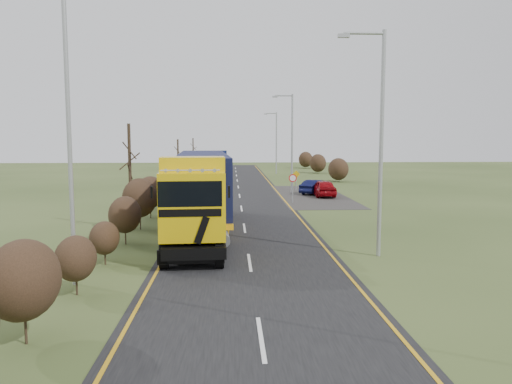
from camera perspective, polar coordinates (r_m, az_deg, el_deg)
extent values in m
plane|color=#33441D|center=(25.16, -1.08, -5.84)|extent=(160.00, 160.00, 0.00)
cube|color=black|center=(34.99, -1.60, -2.39)|extent=(8.00, 120.00, 0.02)
cube|color=#2A2725|center=(45.48, 6.32, -0.41)|extent=(6.00, 18.00, 0.02)
cube|color=#BE8B11|center=(35.11, -7.66, -2.38)|extent=(0.12, 116.00, 0.01)
cube|color=#BE8B11|center=(35.27, 4.42, -2.30)|extent=(0.12, 116.00, 0.01)
cube|color=silver|center=(13.66, 0.58, -16.35)|extent=(0.12, 3.00, 0.01)
cube|color=silver|center=(21.26, -0.74, -8.03)|extent=(0.12, 3.00, 0.01)
cube|color=silver|center=(29.08, -1.33, -4.13)|extent=(0.12, 3.00, 0.01)
cube|color=silver|center=(36.97, -1.67, -1.89)|extent=(0.12, 3.00, 0.01)
cube|color=silver|center=(44.90, -1.89, -0.44)|extent=(0.12, 3.00, 0.01)
cube|color=silver|center=(52.85, -2.05, 0.58)|extent=(0.12, 3.00, 0.01)
cube|color=silver|center=(60.82, -2.16, 1.33)|extent=(0.12, 3.00, 0.01)
cube|color=silver|center=(68.79, -2.25, 1.91)|extent=(0.12, 3.00, 0.01)
cube|color=silver|center=(76.77, -2.32, 2.36)|extent=(0.12, 3.00, 0.01)
cube|color=silver|center=(84.75, -2.37, 2.73)|extent=(0.12, 3.00, 0.01)
ellipsoid|color=black|center=(14.11, -25.07, -9.08)|extent=(1.80, 2.34, 2.07)
ellipsoid|color=black|center=(17.84, -19.92, -7.14)|extent=(1.34, 1.74, 1.54)
ellipsoid|color=black|center=(21.65, -16.93, -5.05)|extent=(1.21, 1.57, 1.39)
ellipsoid|color=black|center=(25.42, -14.75, -2.52)|extent=(1.58, 2.06, 1.82)
ellipsoid|color=black|center=(29.26, -13.14, -0.64)|extent=(1.96, 2.55, 2.25)
ellipsoid|color=black|center=(33.20, -12.00, -0.02)|extent=(1.83, 2.38, 2.10)
ellipsoid|color=black|center=(37.17, -10.90, -0.01)|extent=(1.37, 1.78, 1.57)
ellipsoid|color=black|center=(41.14, -10.27, 0.39)|extent=(1.20, 1.56, 1.38)
ellipsoid|color=black|center=(45.05, -9.46, 1.33)|extent=(1.55, 2.02, 1.78)
ellipsoid|color=black|center=(49.00, -9.13, 2.16)|extent=(1.95, 2.53, 2.24)
ellipsoid|color=black|center=(52.95, -8.45, 2.38)|extent=(1.85, 2.41, 2.13)
ellipsoid|color=black|center=(56.98, -8.28, 2.23)|extent=(1.40, 1.81, 1.61)
ellipsoid|color=black|center=(60.94, -7.69, 2.32)|extent=(1.19, 1.55, 1.37)
ellipsoid|color=black|center=(64.92, -7.65, 2.83)|extent=(1.52, 1.97, 1.75)
ellipsoid|color=black|center=(68.86, -7.13, 3.35)|extent=(1.93, 2.51, 2.22)
ellipsoid|color=black|center=(72.87, -7.15, 3.47)|extent=(1.88, 2.44, 2.16)
ellipsoid|color=black|center=(76.85, -6.67, 3.31)|extent=(1.43, 1.85, 1.64)
ellipsoid|color=black|center=(80.87, -6.75, 3.29)|extent=(1.19, 1.55, 1.37)
ellipsoid|color=black|center=(84.82, -6.31, 3.63)|extent=(1.49, 1.93, 1.71)
cylinder|color=#34261A|center=(29.24, -14.19, 1.66)|extent=(0.18, 0.18, 6.05)
cylinder|color=#34261A|center=(54.95, -8.89, 3.34)|extent=(0.18, 0.18, 5.06)
cylinder|color=#34261A|center=(76.85, -7.19, 4.22)|extent=(0.18, 0.18, 5.15)
cube|color=black|center=(22.05, -7.02, -5.65)|extent=(2.82, 5.02, 0.48)
cube|color=#DEB509|center=(20.82, -7.27, -1.47)|extent=(2.78, 2.48, 2.76)
cube|color=black|center=(20.07, -7.44, -7.32)|extent=(2.66, 0.28, 0.58)
cube|color=black|center=(19.83, -8.79, -4.36)|extent=(0.64, 0.06, 1.14)
cube|color=black|center=(19.76, -6.20, -4.37)|extent=(0.64, 0.06, 1.14)
cube|color=black|center=(19.61, -7.55, -0.23)|extent=(2.50, 0.20, 1.01)
cube|color=black|center=(19.68, -7.53, -2.39)|extent=(2.44, 0.17, 0.30)
cube|color=#DEB509|center=(21.03, -7.26, 3.21)|extent=(2.74, 1.64, 0.60)
cylinder|color=silver|center=(19.77, -7.53, 2.46)|extent=(2.34, 0.19, 0.06)
cube|color=black|center=(20.02, -11.83, -0.02)|extent=(0.09, 0.12, 0.48)
cube|color=black|center=(19.78, -3.11, 0.03)|extent=(0.09, 0.12, 0.48)
cylinder|color=gray|center=(22.58, -10.05, -5.28)|extent=(0.67, 1.41, 0.60)
cylinder|color=gray|center=(22.41, -3.81, -5.29)|extent=(0.67, 1.41, 0.60)
cube|color=#E8A310|center=(28.75, -6.06, -1.70)|extent=(3.41, 13.52, 0.26)
cube|color=black|center=(28.57, -6.09, 1.45)|extent=(3.36, 13.09, 2.92)
cube|color=#101B46|center=(35.05, -5.51, 2.35)|extent=(2.63, 0.21, 2.92)
cube|color=#101B46|center=(22.12, -7.02, 0.03)|extent=(2.63, 0.21, 2.92)
cube|color=black|center=(32.83, -5.66, -1.79)|extent=(2.66, 3.96, 0.37)
cube|color=#E8A310|center=(27.92, -8.82, -3.48)|extent=(0.38, 5.84, 0.48)
cube|color=#E8A310|center=(27.77, -3.48, -3.47)|extent=(0.38, 5.84, 0.48)
cylinder|color=black|center=(20.56, -10.48, -7.13)|extent=(0.40, 1.12, 1.11)
cylinder|color=black|center=(20.39, -4.20, -7.16)|extent=(0.40, 1.12, 1.11)
cylinder|color=black|center=(23.13, -9.62, -5.61)|extent=(0.40, 1.12, 1.11)
cylinder|color=black|center=(22.98, -4.06, -5.62)|extent=(0.40, 1.12, 1.11)
cylinder|color=black|center=(31.98, -7.74, -2.28)|extent=(0.40, 1.12, 1.11)
cylinder|color=black|center=(31.87, -3.73, -2.27)|extent=(0.40, 1.12, 1.11)
cylinder|color=black|center=(33.03, -7.58, -2.01)|extent=(0.40, 1.12, 1.11)
cylinder|color=black|center=(32.92, -3.71, -1.99)|extent=(0.40, 1.12, 1.11)
cylinder|color=black|center=(34.08, -7.44, -1.75)|extent=(0.40, 1.12, 1.11)
cylinder|color=black|center=(33.97, -3.68, -1.73)|extent=(0.40, 1.12, 1.11)
imported|color=maroon|center=(44.96, 7.70, 0.44)|extent=(1.84, 4.41, 1.49)
imported|color=black|center=(46.85, 6.84, 0.57)|extent=(3.55, 3.99, 1.31)
cylinder|color=#9C9FA2|center=(22.53, 14.12, 5.17)|extent=(0.18, 0.18, 9.85)
cylinder|color=#9C9FA2|center=(22.71, 12.24, 17.30)|extent=(1.75, 0.12, 0.12)
cube|color=#9C9FA2|center=(22.49, 9.98, 17.18)|extent=(0.49, 0.20, 0.15)
cylinder|color=#9C9FA2|center=(47.71, 4.14, 5.52)|extent=(0.18, 0.18, 9.32)
cylinder|color=#9C9FA2|center=(47.77, 3.18, 10.94)|extent=(1.66, 0.12, 0.12)
cube|color=#9C9FA2|center=(47.68, 2.17, 10.83)|extent=(0.47, 0.19, 0.14)
cylinder|color=#9C9FA2|center=(72.12, 2.34, 5.59)|extent=(0.18, 0.18, 8.81)
cylinder|color=#9C9FA2|center=(72.12, 1.73, 8.98)|extent=(1.57, 0.12, 0.12)
cube|color=#9C9FA2|center=(72.06, 1.10, 8.90)|extent=(0.44, 0.18, 0.14)
cylinder|color=#9C9FA2|center=(18.69, -20.61, 6.90)|extent=(0.16, 0.16, 11.23)
cylinder|color=#9C9FA2|center=(40.31, 4.20, 0.17)|extent=(0.08, 0.08, 2.01)
cylinder|color=red|center=(40.19, 4.22, 1.59)|extent=(0.64, 0.04, 0.64)
cylinder|color=white|center=(40.17, 4.22, 1.59)|extent=(0.48, 0.02, 0.48)
cylinder|color=#9C9FA2|center=(49.91, 4.60, 1.06)|extent=(0.08, 0.08, 1.50)
cube|color=gold|center=(49.79, 4.62, 2.03)|extent=(0.76, 0.04, 0.76)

